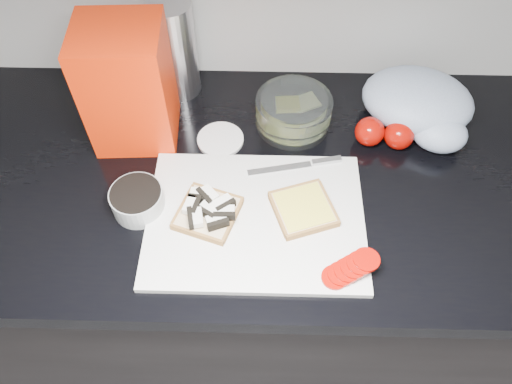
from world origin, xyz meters
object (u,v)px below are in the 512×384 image
Objects in this scene: cutting_board at (256,219)px; bread_bag at (128,86)px; glass_bowl at (293,112)px; steel_canister at (175,50)px.

cutting_board is 0.36m from bread_bag.
glass_bowl is at bearing 2.22° from bread_bag.
bread_bag is 1.17× the size of steel_canister.
steel_canister is (-0.18, 0.36, 0.10)m from cutting_board.
glass_bowl is at bearing 73.88° from cutting_board.
steel_canister is (0.07, 0.13, -0.02)m from bread_bag.
cutting_board is 2.50× the size of glass_bowl.
bread_bag is (-0.32, -0.03, 0.09)m from glass_bowl.
bread_bag is at bearing -118.19° from steel_canister.
glass_bowl is 0.74× the size of steel_canister.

